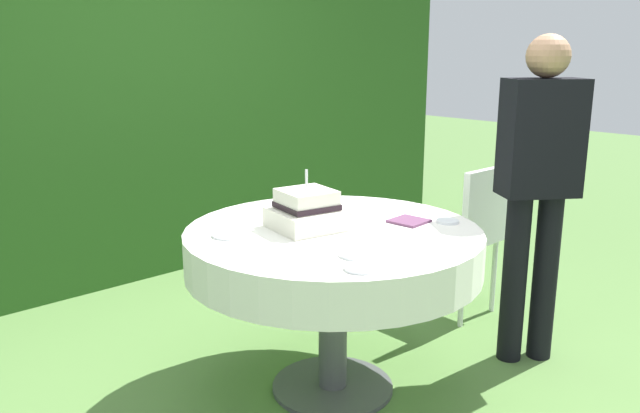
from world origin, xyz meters
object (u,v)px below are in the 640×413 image
(serving_plate_far, at_px, (361,268))
(serving_plate_left, at_px, (229,235))
(standing_person, at_px, (538,179))
(garden_chair, at_px, (470,226))
(serving_plate_right, at_px, (355,255))
(cake_table, at_px, (333,252))
(serving_plate_near, at_px, (447,221))
(wedding_cake, at_px, (307,211))
(napkin_stack, at_px, (409,221))

(serving_plate_far, height_order, serving_plate_left, same)
(standing_person, bearing_deg, serving_plate_far, -179.49)
(garden_chair, bearing_deg, serving_plate_right, -163.17)
(serving_plate_left, relative_size, serving_plate_right, 1.15)
(cake_table, bearing_deg, serving_plate_left, 151.04)
(serving_plate_near, distance_m, serving_plate_right, 0.65)
(wedding_cake, bearing_deg, serving_plate_near, -34.37)
(serving_plate_near, relative_size, napkin_stack, 0.68)
(serving_plate_near, relative_size, serving_plate_far, 0.85)
(serving_plate_near, bearing_deg, wedding_cake, 145.63)
(serving_plate_far, height_order, serving_plate_right, same)
(serving_plate_near, distance_m, napkin_stack, 0.17)
(serving_plate_left, bearing_deg, serving_plate_right, -69.64)
(serving_plate_near, height_order, garden_chair, garden_chair)
(serving_plate_right, relative_size, garden_chair, 0.14)
(cake_table, height_order, napkin_stack, napkin_stack)
(napkin_stack, bearing_deg, garden_chair, 15.83)
(serving_plate_left, distance_m, serving_plate_right, 0.58)
(napkin_stack, xyz_separation_m, standing_person, (0.60, -0.28, 0.15))
(serving_plate_far, distance_m, serving_plate_left, 0.67)
(wedding_cake, xyz_separation_m, serving_plate_near, (0.53, -0.36, -0.07))
(wedding_cake, bearing_deg, serving_plate_right, -106.20)
(serving_plate_far, bearing_deg, serving_plate_right, 51.95)
(serving_plate_left, xyz_separation_m, serving_plate_right, (0.20, -0.54, 0.00))
(standing_person, bearing_deg, serving_plate_near, 161.17)
(serving_plate_far, distance_m, garden_chair, 1.56)
(cake_table, xyz_separation_m, serving_plate_near, (0.45, -0.27, 0.11))
(serving_plate_right, bearing_deg, serving_plate_near, 4.75)
(cake_table, height_order, serving_plate_far, serving_plate_far)
(wedding_cake, height_order, serving_plate_left, wedding_cake)
(cake_table, distance_m, serving_plate_right, 0.39)
(cake_table, xyz_separation_m, serving_plate_far, (-0.29, -0.45, 0.11))
(wedding_cake, height_order, serving_plate_far, wedding_cake)
(wedding_cake, distance_m, serving_plate_right, 0.44)
(serving_plate_far, relative_size, serving_plate_right, 0.98)
(standing_person, bearing_deg, serving_plate_left, 153.84)
(wedding_cake, height_order, serving_plate_near, wedding_cake)
(serving_plate_right, distance_m, standing_person, 1.14)
(serving_plate_far, bearing_deg, napkin_stack, 25.50)
(wedding_cake, xyz_separation_m, garden_chair, (1.24, -0.00, -0.31))
(wedding_cake, distance_m, standing_person, 1.14)
(garden_chair, bearing_deg, standing_person, -113.80)
(cake_table, xyz_separation_m, garden_chair, (1.16, 0.09, -0.13))
(serving_plate_near, distance_m, serving_plate_far, 0.76)
(serving_plate_left, bearing_deg, standing_person, -26.16)
(serving_plate_near, bearing_deg, cake_table, 149.25)
(wedding_cake, bearing_deg, cake_table, -51.04)
(garden_chair, bearing_deg, serving_plate_far, -159.91)
(serving_plate_far, bearing_deg, serving_plate_near, 13.21)
(cake_table, bearing_deg, serving_plate_near, -30.75)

